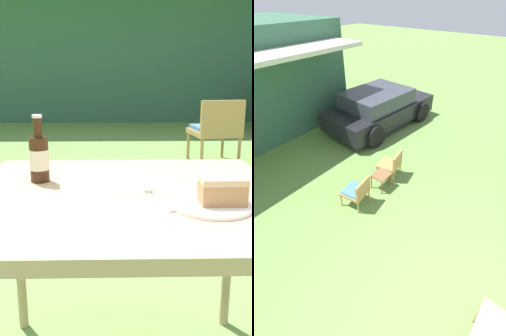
# 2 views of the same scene
# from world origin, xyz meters

# --- Properties ---
(cabin_building) EXTENTS (10.55, 5.36, 3.35)m
(cabin_building) POSITION_xyz_m (-0.61, 9.31, 1.68)
(cabin_building) COLOR #38664C
(cabin_building) RESTS_ON ground_plane
(wicker_chair_cushioned) EXTENTS (0.59, 0.60, 0.77)m
(wicker_chair_cushioned) POSITION_xyz_m (1.14, 3.46, 0.43)
(wicker_chair_cushioned) COLOR #B2844C
(wicker_chair_cushioned) RESTS_ON ground_plane
(patio_table) EXTENTS (0.97, 0.87, 0.75)m
(patio_table) POSITION_xyz_m (0.00, 0.00, 0.68)
(patio_table) COLOR tan
(patio_table) RESTS_ON ground_plane
(cake_on_plate) EXTENTS (0.22, 0.22, 0.08)m
(cake_on_plate) POSITION_xyz_m (0.24, -0.14, 0.78)
(cake_on_plate) COLOR white
(cake_on_plate) RESTS_ON patio_table
(cola_bottle_near) EXTENTS (0.06, 0.06, 0.22)m
(cola_bottle_near) POSITION_xyz_m (-0.28, 0.13, 0.83)
(cola_bottle_near) COLOR #381E0F
(cola_bottle_near) RESTS_ON patio_table
(fork) EXTENTS (0.16, 0.08, 0.01)m
(fork) POSITION_xyz_m (0.18, -0.14, 0.75)
(fork) COLOR silver
(fork) RESTS_ON patio_table
(loose_bottle_cap) EXTENTS (0.03, 0.03, 0.01)m
(loose_bottle_cap) POSITION_xyz_m (0.06, -0.00, 0.75)
(loose_bottle_cap) COLOR silver
(loose_bottle_cap) RESTS_ON patio_table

